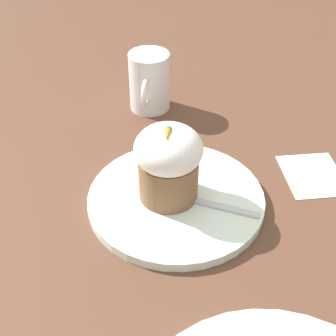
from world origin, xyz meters
TOP-DOWN VIEW (x-y plane):
  - ground_plane at (0.00, 0.00)m, footprint 4.00×4.00m
  - dessert_plate at (0.00, 0.00)m, footprint 0.24×0.24m
  - carrot_cake at (0.00, -0.01)m, footprint 0.09×0.09m
  - spoon at (0.01, 0.02)m, footprint 0.05×0.13m
  - coffee_cup at (-0.24, -0.08)m, footprint 0.10×0.07m
  - paper_napkin at (-0.09, 0.20)m, footprint 0.12×0.11m

SIDE VIEW (x-z plane):
  - ground_plane at x=0.00m, z-range 0.00..0.00m
  - paper_napkin at x=-0.09m, z-range 0.00..0.00m
  - dessert_plate at x=0.00m, z-range 0.00..0.01m
  - spoon at x=0.01m, z-range 0.01..0.02m
  - coffee_cup at x=-0.24m, z-range 0.00..0.10m
  - carrot_cake at x=0.00m, z-range 0.01..0.13m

